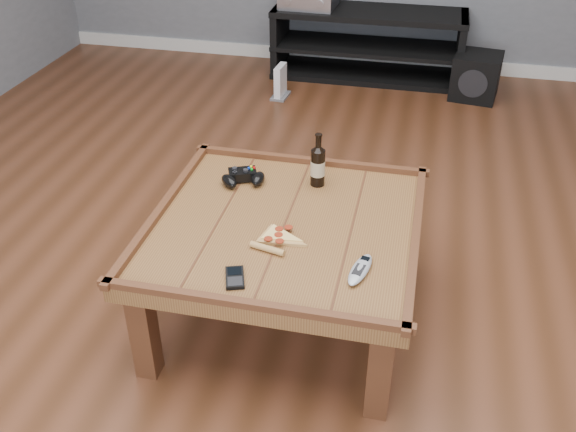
% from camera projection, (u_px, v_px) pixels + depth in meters
% --- Properties ---
extents(ground, '(6.00, 6.00, 0.00)m').
position_uv_depth(ground, '(285.00, 313.00, 2.66)').
color(ground, '#442513').
rests_on(ground, ground).
extents(baseboard, '(5.00, 0.02, 0.10)m').
position_uv_depth(baseboard, '(369.00, 59.00, 5.07)').
color(baseboard, silver).
rests_on(baseboard, ground).
extents(coffee_table, '(1.03, 1.03, 0.48)m').
position_uv_depth(coffee_table, '(285.00, 236.00, 2.44)').
color(coffee_table, brown).
rests_on(coffee_table, ground).
extents(media_console, '(1.40, 0.45, 0.50)m').
position_uv_depth(media_console, '(368.00, 45.00, 4.76)').
color(media_console, black).
rests_on(media_console, ground).
extents(beer_bottle, '(0.06, 0.06, 0.23)m').
position_uv_depth(beer_bottle, '(318.00, 165.00, 2.60)').
color(beer_bottle, black).
rests_on(beer_bottle, coffee_table).
extents(game_controller, '(0.19, 0.17, 0.05)m').
position_uv_depth(game_controller, '(243.00, 177.00, 2.65)').
color(game_controller, black).
rests_on(game_controller, coffee_table).
extents(pizza_slice, '(0.19, 0.26, 0.02)m').
position_uv_depth(pizza_slice, '(277.00, 238.00, 2.31)').
color(pizza_slice, '#B0894C').
rests_on(pizza_slice, coffee_table).
extents(smartphone, '(0.09, 0.13, 0.02)m').
position_uv_depth(smartphone, '(235.00, 278.00, 2.13)').
color(smartphone, black).
rests_on(smartphone, coffee_table).
extents(remote_control, '(0.09, 0.19, 0.03)m').
position_uv_depth(remote_control, '(360.00, 269.00, 2.15)').
color(remote_control, '#9DA2AA').
rests_on(remote_control, coffee_table).
extents(subwoofer, '(0.35, 0.35, 0.31)m').
position_uv_depth(subwoofer, '(476.00, 76.00, 4.48)').
color(subwoofer, black).
rests_on(subwoofer, ground).
extents(game_console, '(0.12, 0.19, 0.23)m').
position_uv_depth(game_console, '(280.00, 83.00, 4.51)').
color(game_console, slate).
rests_on(game_console, ground).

